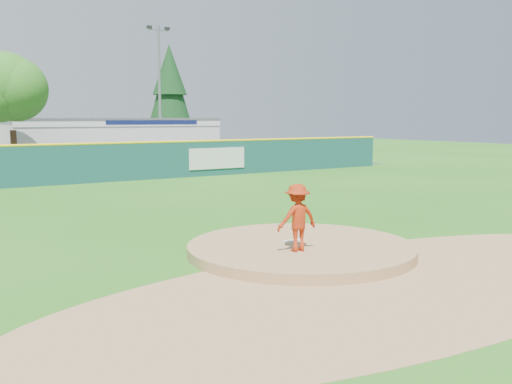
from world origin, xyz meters
TOP-DOWN VIEW (x-y plane):
  - ground at (0.00, 0.00)m, footprint 120.00×120.00m
  - pitchers_mound at (0.00, 0.00)m, footprint 5.50×5.50m
  - pitching_rubber at (0.00, 0.30)m, footprint 0.60×0.15m
  - infield_dirt_arc at (0.00, -3.00)m, footprint 15.40×15.40m
  - parking_lot at (0.00, 27.00)m, footprint 44.00×16.00m
  - pitcher at (-0.53, -0.55)m, footprint 1.03×0.64m
  - pool_building_grp at (6.00, 31.99)m, footprint 15.20×8.20m
  - fence_banners at (0.61, 17.92)m, footprint 17.72×0.04m
  - outfield_fence at (0.00, 18.00)m, footprint 40.00×0.14m
  - deciduous_tree at (-2.00, 25.00)m, footprint 5.60×5.60m
  - conifer_tree at (13.00, 36.00)m, footprint 4.40×4.40m
  - light_pole_right at (9.00, 29.00)m, footprint 1.75×0.25m

SIDE VIEW (x-z plane):
  - ground at x=0.00m, z-range 0.00..0.00m
  - pitchers_mound at x=0.00m, z-range -0.25..0.25m
  - infield_dirt_arc at x=0.00m, z-range 0.00..0.01m
  - parking_lot at x=0.00m, z-range 0.00..0.02m
  - pitching_rubber at x=0.00m, z-range 0.25..0.29m
  - fence_banners at x=0.61m, z-range 0.40..1.60m
  - pitcher at x=-0.53m, z-range 0.25..1.80m
  - outfield_fence at x=0.00m, z-range 0.05..2.12m
  - pool_building_grp at x=6.00m, z-range 0.01..3.32m
  - deciduous_tree at x=-2.00m, z-range 0.87..8.23m
  - conifer_tree at x=13.00m, z-range 0.79..10.29m
  - light_pole_right at x=9.00m, z-range 0.54..10.54m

